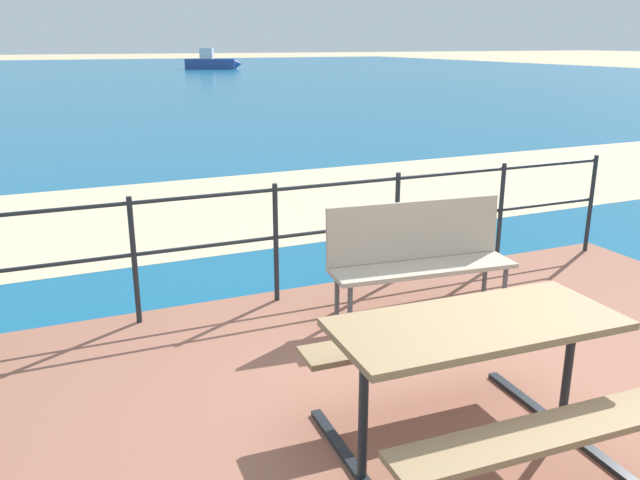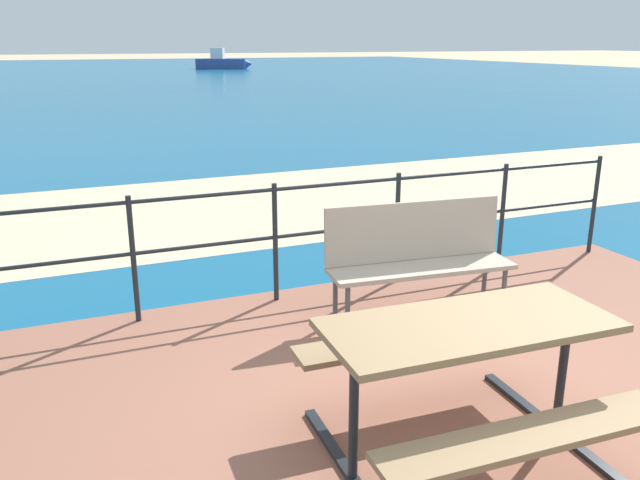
# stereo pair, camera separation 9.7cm
# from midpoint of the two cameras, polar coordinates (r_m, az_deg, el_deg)

# --- Properties ---
(ground_plane) EXTENTS (240.00, 240.00, 0.00)m
(ground_plane) POSITION_cam_midpoint_polar(r_m,az_deg,el_deg) (4.17, 15.49, -16.11)
(ground_plane) COLOR tan
(patio_paving) EXTENTS (6.40, 5.20, 0.06)m
(patio_paving) POSITION_cam_midpoint_polar(r_m,az_deg,el_deg) (4.15, 15.53, -15.76)
(patio_paving) COLOR #935B47
(patio_paving) RESTS_ON ground
(sea_water) EXTENTS (90.00, 90.00, 0.01)m
(sea_water) POSITION_cam_midpoint_polar(r_m,az_deg,el_deg) (42.77, -20.85, 12.95)
(sea_water) COLOR #145B84
(sea_water) RESTS_ON ground
(beach_strip) EXTENTS (54.06, 4.99, 0.01)m
(beach_strip) POSITION_cam_midpoint_polar(r_m,az_deg,el_deg) (9.25, -8.23, 2.88)
(beach_strip) COLOR beige
(beach_strip) RESTS_ON ground
(picnic_table) EXTENTS (1.57, 1.40, 0.80)m
(picnic_table) POSITION_cam_midpoint_polar(r_m,az_deg,el_deg) (3.56, 12.57, -9.88)
(picnic_table) COLOR #8C704C
(picnic_table) RESTS_ON patio_paving
(park_bench) EXTENTS (1.53, 0.56, 0.94)m
(park_bench) POSITION_cam_midpoint_polar(r_m,az_deg,el_deg) (5.30, 8.08, -0.96)
(park_bench) COLOR tan
(park_bench) RESTS_ON patio_paving
(railing_fence) EXTENTS (5.94, 0.04, 1.04)m
(railing_fence) POSITION_cam_midpoint_polar(r_m,az_deg,el_deg) (5.76, 1.16, 1.64)
(railing_fence) COLOR #1E2328
(railing_fence) RESTS_ON patio_paving
(boat_near) EXTENTS (4.51, 2.87, 1.66)m
(boat_near) POSITION_cam_midpoint_polar(r_m,az_deg,el_deg) (55.59, -9.49, 15.04)
(boat_near) COLOR #2D478C
(boat_near) RESTS_ON sea_water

